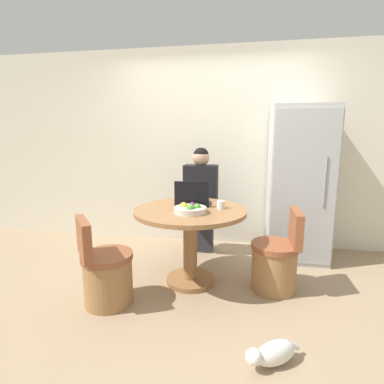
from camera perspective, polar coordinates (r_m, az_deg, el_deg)
The scene contains 11 objects.
ground_plane at distance 3.03m, azimuth 0.19°, elevation -18.45°, with size 12.00×12.00×0.00m, color #9E8466.
wall_back at distance 4.07m, azimuth 3.73°, elevation 8.27°, with size 7.00×0.06×2.60m.
refrigerator at distance 3.76m, azimuth 19.64°, elevation 1.37°, with size 0.69×0.68×1.81m.
dining_table at distance 2.98m, azimuth -0.34°, elevation -7.04°, with size 1.10×1.10×0.77m.
chair_right_side at distance 3.06m, azimuth 15.70°, elevation -12.81°, with size 0.45×0.45×0.79m.
chair_near_left_corner at distance 2.83m, azimuth -16.08°, elevation -14.83°, with size 0.52×0.51×0.79m.
person_seated at distance 3.67m, azimuth 1.78°, elevation -0.97°, with size 0.40×0.37×1.33m.
laptop at distance 3.06m, azimuth 0.16°, elevation -1.53°, with size 0.35×0.23×0.26m.
fruit_bowl at distance 2.77m, azimuth -0.32°, elevation -3.31°, with size 0.30×0.30×0.10m.
coffee_cup at distance 2.95m, azimuth 5.51°, elevation -2.42°, with size 0.08×0.08×0.08m.
cat at distance 2.27m, azimuth 15.09°, elevation -27.54°, with size 0.37×0.29×0.16m.
Camera 1 is at (0.45, -2.60, 1.48)m, focal length 28.00 mm.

